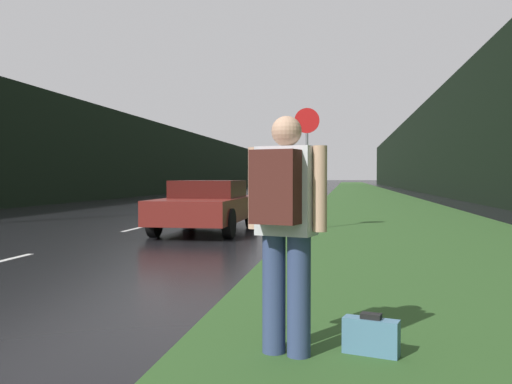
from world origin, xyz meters
TOP-DOWN VIEW (x-y plane):
  - grass_verge at (7.18, 40.00)m, footprint 6.00×240.00m
  - lane_stripe_c at (0.00, 12.93)m, footprint 0.12×3.00m
  - lane_stripe_d at (0.00, 19.93)m, footprint 0.12×3.00m
  - lane_stripe_e at (0.00, 26.93)m, footprint 0.12×3.00m
  - treeline_far_side at (-10.18, 50.00)m, footprint 2.00×140.00m
  - treeline_near_side at (13.18, 50.00)m, footprint 2.00×140.00m
  - stop_sign at (4.53, 12.55)m, footprint 0.64×0.07m
  - hitchhiker_with_backpack at (5.07, 2.64)m, footprint 0.61×0.51m
  - suitcase at (5.72, 2.77)m, footprint 0.44×0.24m
  - car_passing_near at (2.09, 11.82)m, footprint 1.95×4.45m

SIDE VIEW (x-z plane):
  - lane_stripe_c at x=0.00m, z-range 0.00..0.01m
  - lane_stripe_d at x=0.00m, z-range 0.00..0.01m
  - lane_stripe_e at x=0.00m, z-range 0.00..0.01m
  - grass_verge at x=7.18m, z-range 0.00..0.02m
  - suitcase at x=5.72m, z-range -0.01..0.32m
  - car_passing_near at x=2.09m, z-range 0.03..1.31m
  - hitchhiker_with_backpack at x=5.07m, z-range 0.13..1.95m
  - stop_sign at x=4.53m, z-range 0.31..3.46m
  - treeline_far_side at x=-10.18m, z-range 0.00..5.74m
  - treeline_near_side at x=13.18m, z-range 0.00..7.88m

